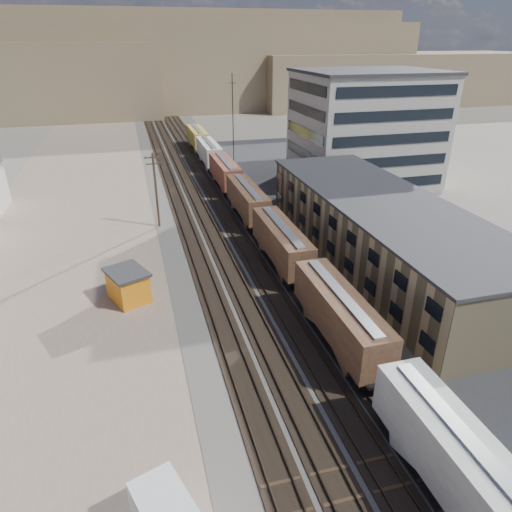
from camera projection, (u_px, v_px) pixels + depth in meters
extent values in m
plane|color=#6B6356|center=(360.00, 465.00, 27.32)|extent=(300.00, 300.00, 0.00)
cube|color=#4C4742|center=(211.00, 202.00, 70.79)|extent=(18.00, 200.00, 0.06)
cube|color=#826B59|center=(68.00, 241.00, 57.33)|extent=(24.00, 180.00, 0.03)
cube|color=#232326|center=(387.00, 223.00, 63.00)|extent=(26.00, 120.00, 0.04)
cube|color=black|center=(179.00, 205.00, 69.57)|extent=(2.60, 200.00, 0.08)
cube|color=#38281E|center=(174.00, 204.00, 69.34)|extent=(0.08, 200.00, 0.16)
cube|color=#38281E|center=(183.00, 204.00, 69.69)|extent=(0.08, 200.00, 0.16)
cube|color=black|center=(198.00, 203.00, 70.28)|extent=(2.60, 200.00, 0.08)
cube|color=#38281E|center=(193.00, 203.00, 70.06)|extent=(0.08, 200.00, 0.16)
cube|color=#38281E|center=(203.00, 202.00, 70.40)|extent=(0.08, 200.00, 0.16)
cube|color=black|center=(217.00, 201.00, 71.00)|extent=(2.60, 200.00, 0.08)
cube|color=#38281E|center=(213.00, 201.00, 70.77)|extent=(0.08, 200.00, 0.16)
cube|color=#38281E|center=(222.00, 200.00, 71.12)|extent=(0.08, 200.00, 0.16)
cube|color=black|center=(235.00, 200.00, 71.67)|extent=(2.60, 200.00, 0.08)
cube|color=#38281E|center=(230.00, 199.00, 71.44)|extent=(0.08, 200.00, 0.16)
cube|color=#38281E|center=(239.00, 199.00, 71.79)|extent=(0.08, 200.00, 0.16)
cube|color=black|center=(404.00, 425.00, 29.17)|extent=(2.20, 2.20, 0.90)
cube|color=#AFACA4|center=(463.00, 466.00, 23.83)|extent=(3.00, 13.34, 3.40)
cube|color=#B7B7B2|center=(470.00, 441.00, 23.06)|extent=(0.90, 12.32, 0.16)
cube|color=black|center=(367.00, 374.00, 33.57)|extent=(2.20, 2.20, 0.90)
cube|color=black|center=(315.00, 304.00, 42.39)|extent=(2.20, 2.20, 0.90)
cube|color=#4B2B20|center=(340.00, 313.00, 37.05)|extent=(3.00, 13.34, 3.40)
cube|color=#B7B7B2|center=(342.00, 294.00, 36.28)|extent=(0.90, 12.32, 0.16)
cube|color=black|center=(296.00, 279.00, 46.78)|extent=(2.20, 2.20, 0.90)
cube|color=black|center=(268.00, 241.00, 55.61)|extent=(2.20, 2.20, 0.90)
cube|color=#4B2B20|center=(281.00, 241.00, 50.27)|extent=(3.00, 13.34, 3.40)
cube|color=#B7B7B2|center=(282.00, 226.00, 49.50)|extent=(0.90, 12.32, 0.16)
cube|color=black|center=(257.00, 226.00, 60.00)|extent=(2.20, 2.20, 0.90)
cube|color=black|center=(239.00, 202.00, 68.83)|extent=(2.20, 2.20, 0.90)
cube|color=#4B2B20|center=(247.00, 198.00, 63.48)|extent=(3.00, 13.34, 3.40)
cube|color=#B7B7B2|center=(247.00, 186.00, 62.71)|extent=(0.90, 12.33, 0.16)
cube|color=black|center=(232.00, 192.00, 73.22)|extent=(2.20, 2.20, 0.90)
cube|color=black|center=(219.00, 175.00, 82.04)|extent=(2.20, 2.20, 0.90)
cube|color=brown|center=(225.00, 171.00, 76.70)|extent=(3.00, 13.34, 3.40)
cube|color=#B7B7B2|center=(225.00, 160.00, 75.93)|extent=(0.90, 12.33, 0.16)
cube|color=black|center=(214.00, 168.00, 86.43)|extent=(2.20, 2.20, 0.90)
cube|color=black|center=(205.00, 156.00, 95.26)|extent=(2.20, 2.20, 0.90)
cube|color=#AFACA4|center=(209.00, 151.00, 89.92)|extent=(3.00, 13.34, 3.40)
cube|color=#B7B7B2|center=(209.00, 142.00, 89.15)|extent=(0.90, 12.32, 0.16)
cube|color=black|center=(201.00, 151.00, 99.65)|extent=(2.20, 2.20, 0.90)
cube|color=black|center=(195.00, 142.00, 108.48)|extent=(2.20, 2.20, 0.90)
cube|color=#B0912E|center=(197.00, 137.00, 103.13)|extent=(3.00, 13.34, 3.40)
cube|color=#B7B7B2|center=(197.00, 129.00, 102.37)|extent=(0.90, 12.32, 0.16)
cube|color=tan|center=(381.00, 231.00, 51.13)|extent=(12.00, 40.00, 7.00)
cube|color=#2D2D30|center=(385.00, 201.00, 49.57)|extent=(12.40, 40.40, 0.30)
cube|color=black|center=(331.00, 248.00, 50.25)|extent=(0.12, 36.00, 1.20)
cube|color=black|center=(333.00, 222.00, 48.95)|extent=(0.12, 36.00, 1.20)
cube|color=#9E998E|center=(365.00, 129.00, 77.94)|extent=(22.00, 18.00, 18.00)
cube|color=#2D2D30|center=(371.00, 71.00, 73.96)|extent=(22.60, 18.60, 0.50)
cube|color=black|center=(304.00, 132.00, 75.30)|extent=(0.12, 16.00, 16.00)
cube|color=black|center=(393.00, 139.00, 70.07)|extent=(20.00, 0.12, 16.00)
cylinder|color=#382619|center=(156.00, 191.00, 59.66)|extent=(0.32, 0.32, 10.00)
cube|color=#382619|center=(153.00, 158.00, 57.75)|extent=(2.20, 0.14, 0.14)
cube|color=#382619|center=(154.00, 164.00, 58.10)|extent=(1.90, 0.14, 0.14)
cylinder|color=black|center=(158.00, 156.00, 57.83)|extent=(0.08, 0.08, 0.22)
cylinder|color=black|center=(233.00, 130.00, 77.04)|extent=(0.16, 0.16, 18.00)
cube|color=black|center=(232.00, 83.00, 73.79)|extent=(1.20, 0.08, 0.08)
cube|color=brown|center=(210.00, 66.00, 165.17)|extent=(140.00, 45.00, 28.00)
cube|color=brown|center=(394.00, 78.00, 175.34)|extent=(110.00, 38.00, 18.00)
cube|color=brown|center=(123.00, 58.00, 174.54)|extent=(200.00, 60.00, 32.00)
cube|color=orange|center=(128.00, 286.00, 43.94)|extent=(4.21, 4.72, 2.91)
cube|color=#2D2D30|center=(126.00, 272.00, 43.27)|extent=(4.72, 5.23, 0.24)
cube|color=black|center=(143.00, 281.00, 44.74)|extent=(0.47, 0.93, 0.97)
imported|color=navy|center=(348.00, 178.00, 80.59)|extent=(4.45, 6.24, 1.58)
imported|color=silver|center=(405.00, 190.00, 74.13)|extent=(2.32, 4.56, 1.49)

